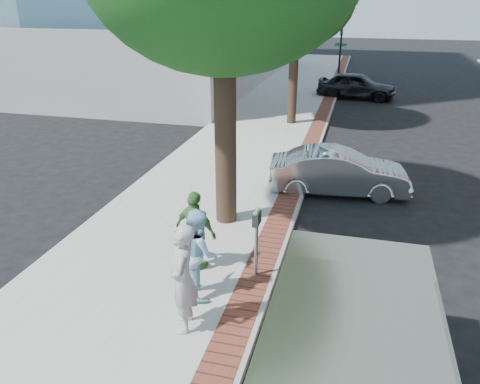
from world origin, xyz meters
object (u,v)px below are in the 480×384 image
(sedan_silver, at_px, (339,172))
(bg_car, at_px, (356,85))
(parking_meter, at_px, (257,229))
(person_gray, at_px, (183,279))
(person_green, at_px, (196,231))
(person_officer, at_px, (199,252))

(sedan_silver, relative_size, bg_car, 0.94)
(parking_meter, bearing_deg, sedan_silver, 75.69)
(person_gray, xyz_separation_m, sedan_silver, (2.12, 7.01, -0.46))
(person_gray, xyz_separation_m, bg_car, (2.22, 21.15, -0.39))
(person_green, bearing_deg, bg_car, -77.79)
(person_officer, bearing_deg, person_gray, 151.89)
(person_green, relative_size, bg_car, 0.40)
(sedan_silver, height_order, bg_car, bg_car)
(sedan_silver, bearing_deg, person_green, 146.30)
(person_gray, bearing_deg, bg_car, 160.66)
(parking_meter, distance_m, person_gray, 2.05)
(parking_meter, relative_size, bg_car, 0.35)
(person_gray, height_order, person_green, person_gray)
(person_officer, distance_m, person_green, 0.91)
(person_green, bearing_deg, parking_meter, -158.98)
(person_green, distance_m, sedan_silver, 5.76)
(person_gray, height_order, sedan_silver, person_gray)
(person_gray, distance_m, bg_car, 21.27)
(person_gray, relative_size, sedan_silver, 0.48)
(parking_meter, height_order, bg_car, parking_meter)
(person_officer, distance_m, bg_car, 20.26)
(sedan_silver, bearing_deg, parking_meter, 158.48)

